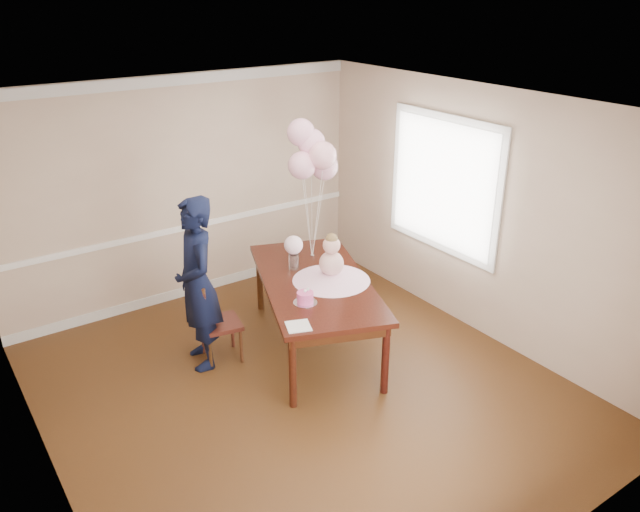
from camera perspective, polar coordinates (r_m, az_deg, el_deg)
The scene contains 50 objects.
floor at distance 6.18m, azimuth -1.55°, elevation -12.08°, with size 4.50×5.00×0.00m, color #371F0D.
ceiling at distance 5.10m, azimuth -1.89°, elevation 13.37°, with size 4.50×5.00×0.02m, color silver.
wall_back at distance 7.59m, azimuth -12.16°, elevation 5.82°, with size 4.50×0.02×2.70m, color tan.
wall_front at distance 3.93m, azimuth 19.23°, elevation -13.00°, with size 4.50×0.02×2.70m, color tan.
wall_left at distance 4.80m, azimuth -24.95°, elevation -6.88°, with size 0.02×5.00×2.70m, color tan.
wall_right at distance 6.90m, azimuth 14.16°, elevation 3.82°, with size 0.02×5.00×2.70m, color tan.
chair_rail_trim at distance 7.72m, azimuth -11.85°, elevation 2.63°, with size 4.50×0.02×0.07m, color white.
crown_molding at distance 7.30m, azimuth -13.02°, elevation 15.40°, with size 4.50×0.02×0.12m, color silver.
baseboard_trim at distance 8.06m, azimuth -11.35°, elevation -2.95°, with size 4.50×0.02×0.12m, color silver.
window_frame at distance 7.14m, azimuth 11.23°, elevation 6.46°, with size 0.02×1.66×1.56m, color silver.
window_blinds at distance 7.13m, azimuth 11.12°, elevation 6.44°, with size 0.01×1.50×1.40m, color white.
dining_table_top at distance 6.47m, azimuth -0.45°, elevation -2.38°, with size 1.06×2.12×0.05m, color black.
table_apron at distance 6.50m, azimuth -0.45°, elevation -3.01°, with size 0.95×2.01×0.11m, color black.
table_leg_fl at distance 5.76m, azimuth -2.52°, elevation -10.56°, with size 0.07×0.07×0.74m, color black.
table_leg_fr at distance 5.97m, azimuth 6.00°, elevation -9.36°, with size 0.07×0.07×0.74m, color black.
table_leg_bl at distance 7.43m, azimuth -5.54°, elevation -2.27°, with size 0.07×0.07×0.74m, color black.
table_leg_br at distance 7.59m, azimuth 1.12°, elevation -1.57°, with size 0.07×0.07×0.74m, color black.
baby_skirt at distance 6.42m, azimuth 1.04°, elevation -1.79°, with size 0.81×0.81×0.11m, color #FDBAE0.
baby_torso at distance 6.37m, azimuth 1.05°, elevation -0.68°, with size 0.25×0.25×0.25m, color pink.
baby_head at distance 6.28m, azimuth 1.06°, elevation 1.00°, with size 0.18×0.18×0.18m, color beige.
baby_hair at distance 6.26m, azimuth 1.07°, elevation 1.53°, with size 0.13×0.13×0.13m, color brown.
cake_platter at distance 6.00m, azimuth -1.36°, elevation -4.28°, with size 0.23×0.23×0.01m, color silver.
birthday_cake at distance 5.97m, azimuth -1.36°, elevation -3.79°, with size 0.16×0.16×0.11m, color #E24796.
cake_flower_a at distance 5.94m, azimuth -1.37°, elevation -3.20°, with size 0.03×0.03×0.03m, color white.
cake_flower_b at distance 5.97m, azimuth -1.12°, elevation -3.08°, with size 0.03×0.03×0.03m, color silver.
rose_vase_near at distance 6.67m, azimuth -2.41°, elevation -0.49°, with size 0.11×0.11×0.17m, color silver.
roses_near at distance 6.60m, azimuth -2.44°, elevation 1.02°, with size 0.20×0.20×0.20m, color white.
napkin at distance 5.61m, azimuth -2.00°, elevation -6.43°, with size 0.21×0.21×0.01m, color white.
balloon_weight at distance 6.99m, azimuth -0.72°, elevation 0.03°, with size 0.04×0.04×0.02m, color silver.
balloon_a at distance 6.62m, azimuth -1.67°, elevation 8.29°, with size 0.30×0.30×0.30m, color #FFB4D2.
balloon_b at distance 6.58m, azimuth 0.25°, elevation 9.18°, with size 0.30×0.30×0.30m, color #FFB4C8.
balloon_c at distance 6.69m, azimuth -0.80°, elevation 10.35°, with size 0.30×0.30×0.30m, color #FFB4D9.
balloon_d at distance 6.66m, azimuth -1.76°, elevation 11.22°, with size 0.30×0.30×0.30m, color #F8B0D4.
balloon_e at distance 6.77m, azimuth 0.40°, elevation 8.19°, with size 0.30×0.30×0.30m, color #E8A4BE.
balloon_ribbon_a at distance 6.81m, azimuth -1.17°, elevation 3.42°, with size 0.00×0.00×0.89m, color white.
balloon_ribbon_b at distance 6.79m, azimuth -0.25°, elevation 3.84°, with size 0.00×0.00×1.00m, color white.
balloon_ribbon_c at distance 6.84m, azimuth -0.76°, elevation 4.44°, with size 0.00×0.00×1.10m, color silver.
balloon_ribbon_d at distance 6.82m, azimuth -1.21°, elevation 4.86°, with size 0.00×0.00×1.21m, color white.
balloon_ribbon_e at distance 6.89m, azimuth -0.17°, elevation 3.42°, with size 0.00×0.00×0.84m, color white.
dining_chair_seat at distance 6.51m, azimuth -9.09°, elevation -6.14°, with size 0.39×0.39×0.04m, color #3E1610.
chair_leg_fl at distance 6.46m, azimuth -9.99°, elevation -8.69°, with size 0.04×0.04×0.39m, color #341E0E.
chair_leg_fr at distance 6.52m, azimuth -7.22°, elevation -8.14°, with size 0.04×0.04×0.39m, color #3D1F10.
chair_leg_bl at distance 6.73m, azimuth -10.67°, elevation -7.31°, with size 0.04×0.04×0.39m, color black.
chair_leg_br at distance 6.79m, azimuth -8.01°, elevation -6.81°, with size 0.04×0.04×0.39m, color #3E1810.
chair_back_post_l at distance 6.22m, azimuth -10.46°, elevation -5.05°, with size 0.04×0.04×0.50m, color #3B1F10.
chair_back_post_r at distance 6.50m, azimuth -11.13°, elevation -3.78°, with size 0.04×0.04×0.50m, color #39190F.
chair_slat_low at distance 6.41m, azimuth -10.73°, elevation -5.25°, with size 0.03×0.36×0.04m, color #361D0E.
chair_slat_mid at distance 6.34m, azimuth -10.83°, elevation -4.12°, with size 0.03×0.36×0.04m, color #3B1F10.
chair_slat_top at distance 6.28m, azimuth -10.93°, elevation -2.96°, with size 0.03×0.36×0.04m, color black.
woman at distance 6.26m, azimuth -11.15°, elevation -2.53°, with size 0.65×0.43×1.79m, color black.
Camera 1 is at (-2.72, -4.21, 3.62)m, focal length 35.00 mm.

